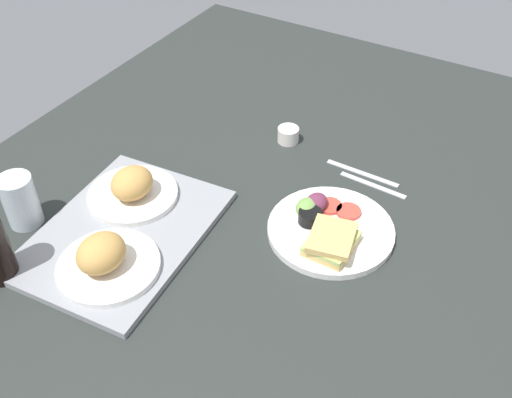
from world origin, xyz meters
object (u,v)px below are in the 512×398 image
(bread_plate_far, at_px, (132,189))
(fork, at_px, (373,185))
(serving_tray, at_px, (123,233))
(drinking_glass, at_px, (20,201))
(espresso_cup, at_px, (288,135))
(bread_plate_near, at_px, (105,259))
(knife, at_px, (362,173))
(plate_with_salad, at_px, (328,228))

(bread_plate_far, bearing_deg, fork, -53.19)
(serving_tray, relative_size, fork, 2.65)
(bread_plate_far, distance_m, drinking_glass, 0.24)
(drinking_glass, relative_size, espresso_cup, 2.20)
(serving_tray, height_order, espresso_cup, espresso_cup)
(bread_plate_far, bearing_deg, drinking_glass, 134.84)
(bread_plate_near, bearing_deg, drinking_glass, 83.38)
(serving_tray, bearing_deg, knife, -38.32)
(drinking_glass, bearing_deg, bread_plate_near, -96.62)
(knife, bearing_deg, espresso_cup, -6.10)
(serving_tray, bearing_deg, drinking_glass, 108.58)
(serving_tray, bearing_deg, espresso_cup, -16.37)
(espresso_cup, bearing_deg, plate_with_salad, -137.98)
(drinking_glass, bearing_deg, bread_plate_far, -45.16)
(bread_plate_near, xyz_separation_m, plate_with_salad, (0.34, -0.34, -0.03))
(serving_tray, distance_m, bread_plate_far, 0.11)
(espresso_cup, bearing_deg, drinking_glass, 147.54)
(plate_with_salad, xyz_separation_m, espresso_cup, (0.27, 0.24, 0.00))
(drinking_glass, xyz_separation_m, knife, (0.54, -0.59, -0.06))
(serving_tray, xyz_separation_m, fork, (0.44, -0.41, -0.01))
(bread_plate_near, relative_size, fork, 1.24)
(espresso_cup, bearing_deg, serving_tray, 163.63)
(drinking_glass, bearing_deg, plate_with_salad, -63.17)
(plate_with_salad, xyz_separation_m, knife, (0.24, 0.02, -0.01))
(bread_plate_far, height_order, drinking_glass, drinking_glass)
(bread_plate_near, relative_size, plate_with_salad, 0.75)
(bread_plate_far, relative_size, espresso_cup, 3.72)
(plate_with_salad, bearing_deg, knife, 3.83)
(bread_plate_far, xyz_separation_m, plate_with_salad, (0.13, -0.43, -0.03))
(fork, bearing_deg, plate_with_salad, 86.25)
(espresso_cup, bearing_deg, knife, -97.55)
(plate_with_salad, bearing_deg, fork, -6.67)
(plate_with_salad, bearing_deg, bread_plate_near, 134.77)
(serving_tray, height_order, bread_plate_near, bread_plate_near)
(bread_plate_near, bearing_deg, knife, -29.42)
(drinking_glass, xyz_separation_m, espresso_cup, (0.57, -0.36, -0.04))
(plate_with_salad, height_order, espresso_cup, plate_with_salad)
(serving_tray, height_order, knife, serving_tray)
(drinking_glass, relative_size, fork, 0.73)
(plate_with_salad, relative_size, fork, 1.65)
(espresso_cup, relative_size, knife, 0.29)
(bread_plate_near, bearing_deg, espresso_cup, -9.32)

